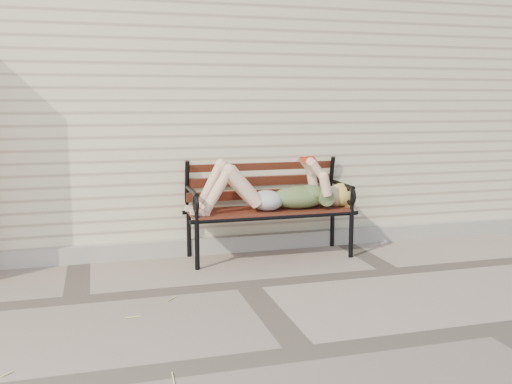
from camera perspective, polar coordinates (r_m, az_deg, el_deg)
name	(u,v)px	position (r m, az deg, el deg)	size (l,w,h in m)	color
ground	(247,285)	(4.42, -0.95, -9.24)	(80.00, 80.00, 0.00)	gray
house_wall	(184,92)	(7.14, -7.24, 9.89)	(8.00, 4.00, 3.00)	beige
foundation_strip	(220,245)	(5.31, -3.64, -5.29)	(8.00, 0.10, 0.15)	#9C978D
garden_bench	(267,192)	(5.15, 1.08, -0.03)	(1.58, 0.63, 1.02)	black
reading_woman	(272,191)	(5.03, 1.64, 0.14)	(1.49, 0.34, 0.47)	#0A3347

